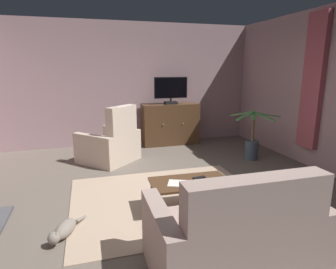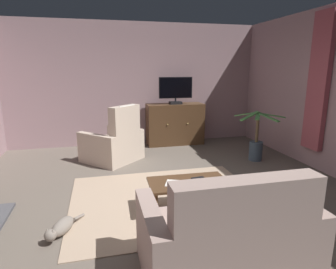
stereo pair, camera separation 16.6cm
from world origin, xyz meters
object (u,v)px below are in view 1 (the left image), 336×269
cat (64,230)px  armchair_beside_cabinet (111,145)px  coffee_table (190,184)px  folded_newspaper (180,183)px  tv_remote (199,178)px  tv_cabinet (170,125)px  sofa_floral (235,237)px  potted_plant_on_hearth_side (252,144)px  television (171,90)px

cat → armchair_beside_cabinet: bearing=73.8°
coffee_table → folded_newspaper: (-0.15, -0.04, 0.05)m
coffee_table → tv_remote: tv_remote is taller
tv_cabinet → sofa_floral: bearing=-99.0°
folded_newspaper → sofa_floral: (0.14, -1.15, -0.07)m
coffee_table → armchair_beside_cabinet: (-0.81, 2.31, -0.02)m
tv_cabinet → armchair_beside_cabinet: (-1.50, -0.98, -0.13)m
potted_plant_on_hearth_side → folded_newspaper: bearing=-140.7°
tv_cabinet → armchair_beside_cabinet: armchair_beside_cabinet is taller
armchair_beside_cabinet → tv_remote: bearing=-67.2°
tv_cabinet → sofa_floral: (-0.71, -4.48, -0.13)m
cat → tv_remote: bearing=8.7°
folded_newspaper → cat: 1.43m
tv_cabinet → coffee_table: tv_cabinet is taller
coffee_table → folded_newspaper: bearing=-163.9°
coffee_table → tv_remote: bearing=18.6°
tv_remote → armchair_beside_cabinet: 2.45m
coffee_table → cat: 1.57m
television → armchair_beside_cabinet: bearing=-148.4°
coffee_table → potted_plant_on_hearth_side: potted_plant_on_hearth_side is taller
coffee_table → armchair_beside_cabinet: 2.45m
television → coffee_table: 3.44m
sofa_floral → cat: sofa_floral is taller
coffee_table → tv_remote: 0.16m
tv_remote → armchair_beside_cabinet: size_ratio=0.13×
tv_cabinet → potted_plant_on_hearth_side: bearing=-52.3°
tv_cabinet → tv_remote: size_ratio=7.94×
tv_remote → cat: bearing=1.4°
television → armchair_beside_cabinet: (-1.50, -0.92, -0.97)m
folded_newspaper → cat: bearing=-150.9°
armchair_beside_cabinet → folded_newspaper: bearing=-74.4°
armchair_beside_cabinet → sofa_floral: bearing=-77.2°
television → cat: size_ratio=1.31×
television → potted_plant_on_hearth_side: bearing=-51.3°
tv_cabinet → coffee_table: size_ratio=1.32×
cat → tv_cabinet: bearing=57.4°
tv_cabinet → cat: bearing=-122.6°
television → potted_plant_on_hearth_side: television is taller
tv_remote → cat: size_ratio=0.28×
folded_newspaper → sofa_floral: 1.16m
folded_newspaper → armchair_beside_cabinet: size_ratio=0.23×
cat → television: bearing=57.0°
potted_plant_on_hearth_side → television: bearing=128.7°
folded_newspaper → cat: (-1.39, -0.16, -0.32)m
television → armchair_beside_cabinet: television is taller
coffee_table → cat: bearing=-172.3°
folded_newspaper → cat: folded_newspaper is taller
armchair_beside_cabinet → cat: bearing=-106.2°
television → folded_newspaper: 3.50m
tv_remote → sofa_floral: (-0.16, -1.24, -0.07)m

